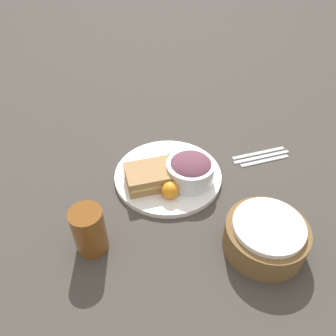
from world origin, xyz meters
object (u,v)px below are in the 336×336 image
object	(u,v)px
drink_glass	(89,230)
spoon	(265,160)
dressing_cup	(178,155)
salad_bowl	(190,169)
knife	(262,157)
sandwich	(150,176)
fork	(259,153)
plate	(168,175)
bread_basket	(265,236)

from	to	relation	value
drink_glass	spoon	size ratio (longest dim) A/B	0.75
dressing_cup	drink_glass	xyz separation A→B (m)	(0.30, 0.14, 0.02)
salad_bowl	knife	distance (m)	0.25
sandwich	knife	xyz separation A→B (m)	(-0.34, 0.06, -0.04)
fork	knife	xyz separation A→B (m)	(0.00, 0.02, 0.00)
dressing_cup	knife	xyz separation A→B (m)	(-0.23, 0.09, -0.03)
knife	spoon	world-z (taller)	same
knife	spoon	bearing A→B (deg)	-90.00
spoon	dressing_cup	bearing A→B (deg)	166.49
sandwich	fork	xyz separation A→B (m)	(-0.34, 0.04, -0.04)
sandwich	drink_glass	size ratio (longest dim) A/B	1.25
fork	knife	world-z (taller)	same
knife	dressing_cup	bearing A→B (deg)	170.55
plate	salad_bowl	distance (m)	0.08
drink_glass	sandwich	bearing A→B (deg)	-152.98
fork	knife	distance (m)	0.02
sandwich	spoon	bearing A→B (deg)	167.56
dressing_cup	drink_glass	bearing A→B (deg)	24.36
bread_basket	knife	distance (m)	0.31
plate	fork	size ratio (longest dim) A/B	1.72
drink_glass	spoon	bearing A→B (deg)	-177.06
drink_glass	bread_basket	bearing A→B (deg)	149.89
salad_bowl	fork	bearing A→B (deg)	-179.22
drink_glass	fork	world-z (taller)	drink_glass
plate	knife	size ratio (longest dim) A/B	1.64
fork	spoon	bearing A→B (deg)	-90.00
plate	salad_bowl	size ratio (longest dim) A/B	2.33
plate	knife	bearing A→B (deg)	167.29
salad_bowl	fork	distance (m)	0.25
spoon	knife	bearing A→B (deg)	90.00
bread_basket	drink_glass	bearing A→B (deg)	-30.11
dressing_cup	salad_bowl	bearing A→B (deg)	81.43
bread_basket	knife	bearing A→B (deg)	-131.62
knife	fork	bearing A→B (deg)	90.00
knife	plate	bearing A→B (deg)	180.00
plate	bread_basket	bearing A→B (deg)	103.59
sandwich	drink_glass	xyz separation A→B (m)	(0.20, 0.10, 0.02)
plate	bread_basket	distance (m)	0.31
sandwich	bread_basket	world-z (taller)	bread_basket
spoon	drink_glass	bearing A→B (deg)	-164.34
dressing_cup	drink_glass	size ratio (longest dim) A/B	0.55
dressing_cup	bread_basket	xyz separation A→B (m)	(-0.02, 0.33, 0.00)
sandwich	drink_glass	distance (m)	0.22
sandwich	bread_basket	size ratio (longest dim) A/B	0.80
drink_glass	spoon	distance (m)	0.53
plate	dressing_cup	world-z (taller)	dressing_cup
bread_basket	spoon	xyz separation A→B (m)	(-0.20, -0.22, -0.04)
plate	drink_glass	size ratio (longest dim) A/B	2.53
bread_basket	plate	bearing A→B (deg)	-76.41
bread_basket	fork	size ratio (longest dim) A/B	1.06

